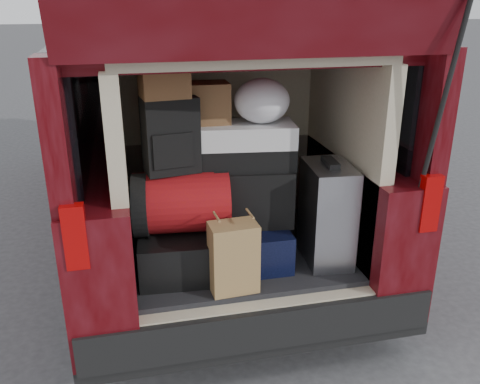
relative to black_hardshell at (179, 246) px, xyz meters
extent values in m
plane|color=#363639|center=(0.37, -0.17, -0.67)|extent=(80.00, 80.00, 0.00)
cylinder|color=black|center=(-0.45, 0.23, -0.35)|extent=(0.24, 0.64, 0.64)
cylinder|color=black|center=(1.19, 0.23, -0.35)|extent=(0.24, 0.64, 0.64)
cylinder|color=black|center=(-0.45, 3.53, -0.35)|extent=(0.24, 0.64, 0.64)
cylinder|color=black|center=(1.19, 3.53, -0.35)|extent=(0.24, 0.64, 0.64)
cube|color=black|center=(0.37, 1.91, -0.41)|extent=(1.90, 4.85, 0.08)
cube|color=#450104|center=(-0.42, 1.91, 0.03)|extent=(0.33, 4.85, 0.80)
cube|color=#450104|center=(1.15, 1.91, 0.03)|extent=(0.33, 4.85, 0.80)
cube|color=#450104|center=(0.37, 1.91, 1.06)|extent=(1.82, 4.46, 0.10)
cube|color=black|center=(-0.51, 1.81, 0.77)|extent=(0.12, 4.25, 0.68)
cube|color=black|center=(1.25, 1.81, 0.77)|extent=(0.12, 4.25, 0.68)
cube|color=black|center=(0.37, -0.46, -0.27)|extent=(1.86, 0.16, 0.22)
cube|color=#990505|center=(-0.49, -0.50, 0.35)|extent=(0.10, 0.06, 0.30)
cube|color=#990505|center=(1.23, -0.50, 0.35)|extent=(0.10, 0.06, 0.30)
cube|color=black|center=(0.37, 0.11, -0.15)|extent=(1.24, 1.05, 0.06)
cube|color=#C2B195|center=(-0.29, 0.11, 0.46)|extent=(0.08, 1.05, 1.15)
cube|color=#C2B195|center=(1.03, 0.11, 0.46)|extent=(0.08, 1.05, 1.15)
cube|color=#C2B195|center=(0.37, 0.66, 0.46)|extent=(1.34, 0.06, 1.15)
cube|color=#C2B195|center=(0.37, 0.11, 1.06)|extent=(1.34, 1.05, 0.06)
cylinder|color=black|center=(1.21, -0.57, 0.98)|extent=(0.02, 0.90, 0.76)
cube|color=black|center=(0.37, 0.11, -0.39)|extent=(1.24, 1.05, 0.55)
cube|color=black|center=(0.00, 0.00, 0.00)|extent=(0.48, 0.63, 0.24)
cube|color=black|center=(0.40, -0.02, -0.01)|extent=(0.42, 0.52, 0.23)
cube|color=silver|center=(0.84, -0.12, 0.17)|extent=(0.27, 0.40, 0.58)
cube|color=olive|center=(0.25, -0.33, 0.07)|extent=(0.25, 0.17, 0.38)
cube|color=maroon|center=(0.02, -0.05, 0.29)|extent=(0.54, 0.38, 0.33)
cube|color=black|center=(0.43, 0.01, 0.27)|extent=(0.49, 0.33, 0.33)
cube|color=black|center=(-0.01, -0.02, 0.65)|extent=(0.30, 0.21, 0.40)
cube|color=white|center=(0.39, 0.05, 0.56)|extent=(0.58, 0.35, 0.25)
cube|color=brown|center=(-0.03, -0.02, 0.96)|extent=(0.26, 0.22, 0.21)
cube|color=brown|center=(0.21, 0.10, 0.79)|extent=(0.22, 0.18, 0.22)
ellipsoid|color=white|center=(0.49, 0.04, 0.80)|extent=(0.34, 0.33, 0.24)
camera|label=1|loc=(-0.24, -2.60, 1.33)|focal=38.00mm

